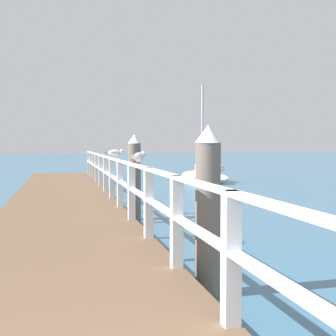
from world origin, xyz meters
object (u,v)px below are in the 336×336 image
object	(u,v)px
seagull_foreground	(139,157)
dock_piling_far	(135,177)
boat_3	(205,175)
seagull_background	(115,153)
dock_piling_near	(208,210)

from	to	relation	value
seagull_foreground	dock_piling_far	bearing A→B (deg)	115.04
seagull_foreground	boat_3	size ratio (longest dim) A/B	0.10
seagull_background	boat_3	size ratio (longest dim) A/B	0.11
dock_piling_near	seagull_background	distance (m)	5.70
seagull_foreground	seagull_background	size ratio (longest dim) A/B	0.89
dock_piling_far	seagull_background	size ratio (longest dim) A/B	3.96
seagull_background	boat_3	xyz separation A→B (m)	(5.05, 8.90, -1.18)
dock_piling_near	boat_3	world-z (taller)	boat_3
dock_piling_far	seagull_background	xyz separation A→B (m)	(-0.37, 0.54, 0.53)
seagull_background	boat_3	world-z (taller)	boat_3
dock_piling_far	seagull_foreground	bearing A→B (deg)	-97.55
dock_piling_far	seagull_foreground	distance (m)	2.91
dock_piling_far	seagull_foreground	size ratio (longest dim) A/B	4.44
seagull_foreground	boat_3	distance (m)	13.33
dock_piling_near	seagull_foreground	distance (m)	2.38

